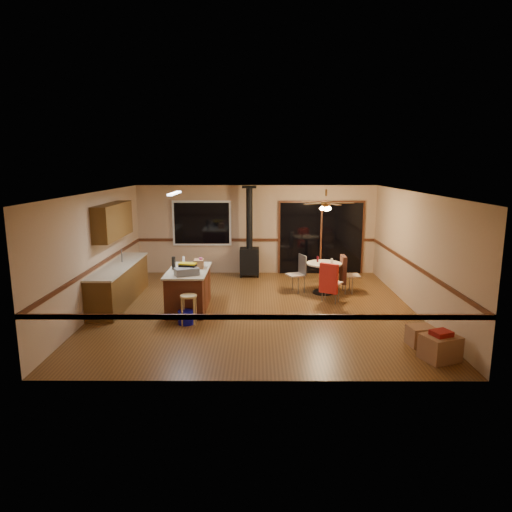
{
  "coord_description": "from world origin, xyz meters",
  "views": [
    {
      "loc": [
        0.04,
        -9.82,
        3.17
      ],
      "look_at": [
        0.0,
        0.3,
        1.15
      ],
      "focal_mm": 32.0,
      "sensor_mm": 36.0,
      "label": 1
    }
  ],
  "objects_px": {
    "bar_stool": "(189,310)",
    "blue_bucket": "(186,317)",
    "dining_table": "(324,273)",
    "wood_stove": "(249,252)",
    "box_corner_a": "(440,348)",
    "kitchen_island": "(189,289)",
    "chair_near": "(329,278)",
    "toolbox_grey": "(187,272)",
    "toolbox_black": "(188,269)",
    "box_under_window": "(199,272)",
    "chair_left": "(299,269)",
    "chair_right": "(344,270)",
    "box_corner_b": "(421,336)"
  },
  "relations": [
    {
      "from": "bar_stool",
      "to": "blue_bucket",
      "type": "height_order",
      "value": "bar_stool"
    },
    {
      "from": "kitchen_island",
      "to": "chair_right",
      "type": "height_order",
      "value": "chair_right"
    },
    {
      "from": "box_corner_a",
      "to": "box_corner_b",
      "type": "bearing_deg",
      "value": 99.05
    },
    {
      "from": "dining_table",
      "to": "blue_bucket",
      "type": "bearing_deg",
      "value": -143.78
    },
    {
      "from": "toolbox_grey",
      "to": "blue_bucket",
      "type": "distance_m",
      "value": 0.97
    },
    {
      "from": "kitchen_island",
      "to": "chair_near",
      "type": "distance_m",
      "value": 3.23
    },
    {
      "from": "chair_right",
      "to": "blue_bucket",
      "type": "bearing_deg",
      "value": -147.31
    },
    {
      "from": "toolbox_grey",
      "to": "chair_near",
      "type": "height_order",
      "value": "toolbox_grey"
    },
    {
      "from": "chair_near",
      "to": "blue_bucket",
      "type": "bearing_deg",
      "value": -155.38
    },
    {
      "from": "kitchen_island",
      "to": "wood_stove",
      "type": "xyz_separation_m",
      "value": [
        1.3,
        3.05,
        0.28
      ]
    },
    {
      "from": "box_corner_a",
      "to": "box_corner_b",
      "type": "xyz_separation_m",
      "value": [
        -0.1,
        0.63,
        -0.04
      ]
    },
    {
      "from": "wood_stove",
      "to": "chair_right",
      "type": "xyz_separation_m",
      "value": [
        2.41,
        -1.72,
        -0.13
      ]
    },
    {
      "from": "toolbox_black",
      "to": "box_corner_a",
      "type": "distance_m",
      "value": 5.16
    },
    {
      "from": "wood_stove",
      "to": "box_corner_b",
      "type": "xyz_separation_m",
      "value": [
        3.16,
        -5.14,
        -0.55
      ]
    },
    {
      "from": "toolbox_black",
      "to": "dining_table",
      "type": "distance_m",
      "value": 3.58
    },
    {
      "from": "kitchen_island",
      "to": "chair_near",
      "type": "bearing_deg",
      "value": 7.68
    },
    {
      "from": "kitchen_island",
      "to": "chair_right",
      "type": "xyz_separation_m",
      "value": [
        3.71,
        1.33,
        0.14
      ]
    },
    {
      "from": "wood_stove",
      "to": "box_corner_a",
      "type": "bearing_deg",
      "value": -60.55
    },
    {
      "from": "toolbox_grey",
      "to": "box_corner_b",
      "type": "xyz_separation_m",
      "value": [
        4.42,
        -1.59,
        -0.8
      ]
    },
    {
      "from": "box_under_window",
      "to": "toolbox_black",
      "type": "bearing_deg",
      "value": -86.82
    },
    {
      "from": "bar_stool",
      "to": "box_corner_a",
      "type": "bearing_deg",
      "value": -21.11
    },
    {
      "from": "blue_bucket",
      "to": "toolbox_grey",
      "type": "bearing_deg",
      "value": 94.7
    },
    {
      "from": "toolbox_black",
      "to": "kitchen_island",
      "type": "bearing_deg",
      "value": 97.08
    },
    {
      "from": "chair_right",
      "to": "chair_near",
      "type": "bearing_deg",
      "value": -119.79
    },
    {
      "from": "kitchen_island",
      "to": "blue_bucket",
      "type": "bearing_deg",
      "value": -85.19
    },
    {
      "from": "box_corner_b",
      "to": "dining_table",
      "type": "bearing_deg",
      "value": 110.51
    },
    {
      "from": "wood_stove",
      "to": "blue_bucket",
      "type": "relative_size",
      "value": 7.72
    },
    {
      "from": "bar_stool",
      "to": "dining_table",
      "type": "height_order",
      "value": "dining_table"
    },
    {
      "from": "chair_left",
      "to": "wood_stove",
      "type": "bearing_deg",
      "value": 128.49
    },
    {
      "from": "bar_stool",
      "to": "kitchen_island",
      "type": "bearing_deg",
      "value": 98.32
    },
    {
      "from": "box_under_window",
      "to": "box_corner_a",
      "type": "bearing_deg",
      "value": -49.26
    },
    {
      "from": "dining_table",
      "to": "chair_left",
      "type": "relative_size",
      "value": 1.66
    },
    {
      "from": "dining_table",
      "to": "toolbox_grey",
      "type": "bearing_deg",
      "value": -150.41
    },
    {
      "from": "toolbox_black",
      "to": "bar_stool",
      "type": "distance_m",
      "value": 0.97
    },
    {
      "from": "chair_left",
      "to": "bar_stool",
      "type": "bearing_deg",
      "value": -135.03
    },
    {
      "from": "blue_bucket",
      "to": "chair_near",
      "type": "height_order",
      "value": "chair_near"
    },
    {
      "from": "chair_right",
      "to": "box_corner_a",
      "type": "height_order",
      "value": "chair_right"
    },
    {
      "from": "bar_stool",
      "to": "toolbox_black",
      "type": "bearing_deg",
      "value": 98.97
    },
    {
      "from": "bar_stool",
      "to": "chair_near",
      "type": "height_order",
      "value": "chair_near"
    },
    {
      "from": "chair_near",
      "to": "box_corner_a",
      "type": "relative_size",
      "value": 1.26
    },
    {
      "from": "kitchen_island",
      "to": "dining_table",
      "type": "distance_m",
      "value": 3.45
    },
    {
      "from": "dining_table",
      "to": "box_corner_a",
      "type": "bearing_deg",
      "value": -71.21
    },
    {
      "from": "kitchen_island",
      "to": "toolbox_grey",
      "type": "height_order",
      "value": "toolbox_grey"
    },
    {
      "from": "kitchen_island",
      "to": "dining_table",
      "type": "bearing_deg",
      "value": 21.89
    },
    {
      "from": "box_under_window",
      "to": "box_corner_b",
      "type": "bearing_deg",
      "value": -46.37
    },
    {
      "from": "wood_stove",
      "to": "toolbox_grey",
      "type": "relative_size",
      "value": 5.12
    },
    {
      "from": "dining_table",
      "to": "kitchen_island",
      "type": "bearing_deg",
      "value": -158.11
    },
    {
      "from": "toolbox_black",
      "to": "box_corner_b",
      "type": "height_order",
      "value": "toolbox_black"
    },
    {
      "from": "toolbox_grey",
      "to": "dining_table",
      "type": "bearing_deg",
      "value": 29.59
    },
    {
      "from": "chair_left",
      "to": "toolbox_grey",
      "type": "bearing_deg",
      "value": -142.9
    }
  ]
}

